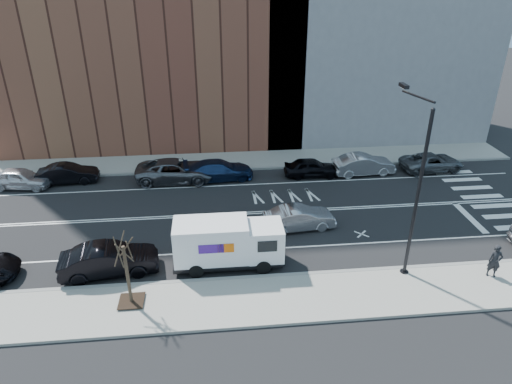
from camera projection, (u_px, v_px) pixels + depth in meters
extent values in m
plane|color=black|center=(258.00, 213.00, 30.10)|extent=(120.00, 120.00, 0.00)
cube|color=gray|center=(277.00, 299.00, 22.24)|extent=(44.00, 3.60, 0.15)
cube|color=gray|center=(247.00, 160.00, 37.88)|extent=(44.00, 3.60, 0.15)
cube|color=gray|center=(272.00, 276.00, 23.84)|extent=(44.00, 0.25, 0.17)
cube|color=gray|center=(249.00, 169.00, 36.28)|extent=(44.00, 0.25, 0.17)
cube|color=brown|center=(144.00, 13.00, 38.28)|extent=(26.00, 10.00, 22.00)
cylinder|color=black|center=(417.00, 199.00, 22.13)|extent=(0.18, 0.18, 9.00)
cylinder|color=black|center=(404.00, 273.00, 24.11)|extent=(0.44, 0.44, 0.20)
sphere|color=black|center=(433.00, 110.00, 20.13)|extent=(0.20, 0.20, 0.20)
cylinder|color=black|center=(418.00, 96.00, 21.57)|extent=(0.11, 3.49, 0.48)
cube|color=black|center=(404.00, 86.00, 23.04)|extent=(0.25, 0.80, 0.18)
cube|color=#FFF2CC|center=(404.00, 88.00, 23.08)|extent=(0.18, 0.55, 0.03)
cube|color=black|center=(131.00, 301.00, 21.90)|extent=(1.20, 1.20, 0.04)
cylinder|color=#382B1E|center=(127.00, 275.00, 21.21)|extent=(0.16, 0.16, 3.20)
cylinder|color=#382B1E|center=(129.00, 250.00, 20.61)|extent=(0.06, 0.80, 1.44)
cylinder|color=#382B1E|center=(126.00, 247.00, 20.80)|extent=(0.81, 0.31, 1.19)
cylinder|color=#382B1E|center=(120.00, 249.00, 20.69)|extent=(0.58, 0.76, 1.50)
cylinder|color=#382B1E|center=(118.00, 252.00, 20.43)|extent=(0.47, 0.61, 1.37)
cylinder|color=#382B1E|center=(124.00, 253.00, 20.38)|extent=(0.72, 0.29, 1.13)
cube|color=black|center=(228.00, 258.00, 24.73)|extent=(5.77, 1.97, 0.28)
cube|color=white|center=(265.00, 240.00, 24.45)|extent=(1.86, 2.00, 1.86)
cube|color=black|center=(283.00, 235.00, 24.41)|extent=(0.06, 1.72, 0.88)
cube|color=black|center=(267.00, 246.00, 23.42)|extent=(1.02, 0.04, 0.65)
cube|color=black|center=(263.00, 226.00, 25.22)|extent=(1.02, 0.04, 0.65)
cube|color=black|center=(281.00, 254.00, 24.95)|extent=(0.15, 1.86, 0.33)
cube|color=white|center=(211.00, 240.00, 24.11)|extent=(3.91, 2.06, 2.14)
cube|color=#47198C|center=(211.00, 249.00, 23.13)|extent=(1.30, 0.02, 0.51)
cube|color=orange|center=(226.00, 248.00, 23.19)|extent=(0.84, 0.02, 0.51)
cube|color=#47198C|center=(211.00, 228.00, 24.98)|extent=(1.30, 0.02, 0.51)
cube|color=orange|center=(224.00, 227.00, 25.04)|extent=(0.84, 0.02, 0.51)
cylinder|color=black|center=(263.00, 267.00, 24.08)|extent=(0.78, 0.26, 0.78)
cylinder|color=black|center=(260.00, 247.00, 25.73)|extent=(0.78, 0.26, 0.78)
cylinder|color=black|center=(196.00, 271.00, 23.77)|extent=(0.78, 0.26, 0.78)
cylinder|color=black|center=(197.00, 251.00, 25.42)|extent=(0.78, 0.26, 0.78)
imported|color=silver|center=(20.00, 178.00, 33.14)|extent=(4.57, 2.34, 1.49)
imported|color=black|center=(68.00, 174.00, 33.92)|extent=(4.44, 1.80, 1.43)
imported|color=#575960|center=(176.00, 171.00, 34.17)|extent=(5.98, 2.88, 1.64)
imported|color=navy|center=(219.00, 170.00, 34.43)|extent=(5.39, 2.62, 1.51)
imported|color=black|center=(311.00, 168.00, 34.95)|extent=(4.25, 1.84, 1.43)
imported|color=#A9AAAE|center=(363.00, 164.00, 35.29)|extent=(4.88, 2.01, 1.57)
imported|color=#575B5F|center=(432.00, 162.00, 35.98)|extent=(5.08, 2.65, 1.37)
imported|color=#A7A7AC|center=(299.00, 218.00, 28.01)|extent=(4.54, 2.03, 1.45)
imported|color=black|center=(109.00, 260.00, 23.87)|extent=(5.21, 2.38, 1.66)
imported|color=black|center=(495.00, 261.00, 23.39)|extent=(0.77, 0.62, 1.83)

